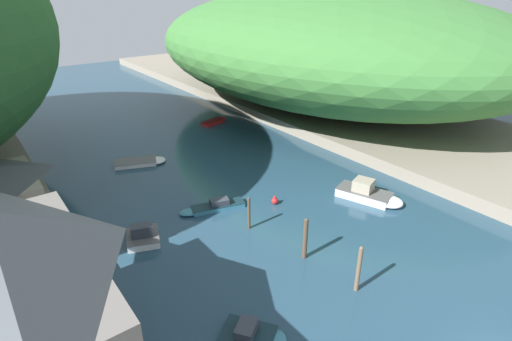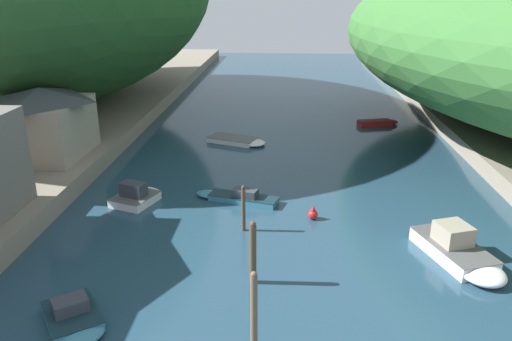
{
  "view_description": "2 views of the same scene",
  "coord_description": "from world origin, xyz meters",
  "px_view_note": "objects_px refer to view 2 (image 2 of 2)",
  "views": [
    {
      "loc": [
        -17.52,
        -3.06,
        16.85
      ],
      "look_at": [
        0.25,
        20.49,
        2.94
      ],
      "focal_mm": 28.0,
      "sensor_mm": 36.0,
      "label": 1
    },
    {
      "loc": [
        -0.34,
        -7.07,
        12.73
      ],
      "look_at": [
        -2.08,
        20.59,
        2.44
      ],
      "focal_mm": 35.0,
      "sensor_mm": 36.0,
      "label": 2
    }
  ],
  "objects_px": {
    "channel_buoy_near": "(313,214)",
    "boat_near_quay": "(74,319)",
    "boathouse_shed": "(43,121)",
    "boat_open_rowboat": "(138,195)",
    "boat_white_cruiser": "(236,197)",
    "boat_navy_launch": "(239,141)",
    "boat_moored_right": "(460,252)",
    "boat_far_right_bank": "(379,123)"
  },
  "relations": [
    {
      "from": "boat_near_quay",
      "to": "channel_buoy_near",
      "type": "height_order",
      "value": "boat_near_quay"
    },
    {
      "from": "boat_white_cruiser",
      "to": "channel_buoy_near",
      "type": "bearing_deg",
      "value": -100.52
    },
    {
      "from": "boat_open_rowboat",
      "to": "boat_near_quay",
      "type": "xyz_separation_m",
      "value": [
        0.95,
        -12.18,
        -0.1
      ]
    },
    {
      "from": "boat_far_right_bank",
      "to": "channel_buoy_near",
      "type": "xyz_separation_m",
      "value": [
        -7.38,
        -21.37,
        0.1
      ]
    },
    {
      "from": "boathouse_shed",
      "to": "channel_buoy_near",
      "type": "distance_m",
      "value": 20.3
    },
    {
      "from": "boat_white_cruiser",
      "to": "boat_navy_launch",
      "type": "bearing_deg",
      "value": 20.26
    },
    {
      "from": "boat_white_cruiser",
      "to": "boat_near_quay",
      "type": "relative_size",
      "value": 1.43
    },
    {
      "from": "boat_navy_launch",
      "to": "channel_buoy_near",
      "type": "xyz_separation_m",
      "value": [
        5.67,
        -14.58,
        0.12
      ]
    },
    {
      "from": "boat_open_rowboat",
      "to": "boat_white_cruiser",
      "type": "xyz_separation_m",
      "value": [
        6.12,
        0.5,
        -0.14
      ]
    },
    {
      "from": "boat_open_rowboat",
      "to": "boathouse_shed",
      "type": "bearing_deg",
      "value": 168.07
    },
    {
      "from": "boat_navy_launch",
      "to": "boat_near_quay",
      "type": "bearing_deg",
      "value": 11.52
    },
    {
      "from": "boat_open_rowboat",
      "to": "boat_navy_launch",
      "type": "height_order",
      "value": "boat_open_rowboat"
    },
    {
      "from": "boat_far_right_bank",
      "to": "boat_open_rowboat",
      "type": "bearing_deg",
      "value": -58.35
    },
    {
      "from": "boat_navy_launch",
      "to": "boat_near_quay",
      "type": "relative_size",
      "value": 1.4
    },
    {
      "from": "boat_white_cruiser",
      "to": "boat_moored_right",
      "type": "relative_size",
      "value": 0.93
    },
    {
      "from": "boathouse_shed",
      "to": "boat_far_right_bank",
      "type": "height_order",
      "value": "boathouse_shed"
    },
    {
      "from": "boat_moored_right",
      "to": "channel_buoy_near",
      "type": "height_order",
      "value": "boat_moored_right"
    },
    {
      "from": "channel_buoy_near",
      "to": "boat_open_rowboat",
      "type": "bearing_deg",
      "value": 170.33
    },
    {
      "from": "boat_far_right_bank",
      "to": "channel_buoy_near",
      "type": "height_order",
      "value": "channel_buoy_near"
    },
    {
      "from": "boat_near_quay",
      "to": "boat_open_rowboat",
      "type": "bearing_deg",
      "value": -120.92
    },
    {
      "from": "boat_open_rowboat",
      "to": "boat_white_cruiser",
      "type": "distance_m",
      "value": 6.14
    },
    {
      "from": "boat_far_right_bank",
      "to": "boat_white_cruiser",
      "type": "bearing_deg",
      "value": -47.79
    },
    {
      "from": "channel_buoy_near",
      "to": "boat_near_quay",
      "type": "bearing_deg",
      "value": -133.8
    },
    {
      "from": "boat_far_right_bank",
      "to": "boat_moored_right",
      "type": "height_order",
      "value": "boat_moored_right"
    },
    {
      "from": "boathouse_shed",
      "to": "boat_white_cruiser",
      "type": "distance_m",
      "value": 15.18
    },
    {
      "from": "boathouse_shed",
      "to": "boat_open_rowboat",
      "type": "distance_m",
      "value": 9.96
    },
    {
      "from": "boat_navy_launch",
      "to": "boathouse_shed",
      "type": "bearing_deg",
      "value": -38.23
    },
    {
      "from": "boat_far_right_bank",
      "to": "boat_navy_launch",
      "type": "bearing_deg",
      "value": -77.82
    },
    {
      "from": "boathouse_shed",
      "to": "boat_near_quay",
      "type": "distance_m",
      "value": 19.62
    },
    {
      "from": "boat_navy_launch",
      "to": "boat_open_rowboat",
      "type": "bearing_deg",
      "value": -0.97
    },
    {
      "from": "boat_navy_launch",
      "to": "boat_far_right_bank",
      "type": "relative_size",
      "value": 1.29
    },
    {
      "from": "boat_white_cruiser",
      "to": "boat_navy_launch",
      "type": "xyz_separation_m",
      "value": [
        -0.94,
        12.24,
        -0.05
      ]
    },
    {
      "from": "boat_open_rowboat",
      "to": "boat_navy_launch",
      "type": "relative_size",
      "value": 0.69
    },
    {
      "from": "boathouse_shed",
      "to": "boat_navy_launch",
      "type": "distance_m",
      "value": 15.68
    },
    {
      "from": "boat_open_rowboat",
      "to": "boat_white_cruiser",
      "type": "relative_size",
      "value": 0.68
    },
    {
      "from": "boat_navy_launch",
      "to": "boat_far_right_bank",
      "type": "height_order",
      "value": "boat_far_right_bank"
    },
    {
      "from": "boat_open_rowboat",
      "to": "channel_buoy_near",
      "type": "bearing_deg",
      "value": 10.29
    },
    {
      "from": "boathouse_shed",
      "to": "boat_near_quay",
      "type": "relative_size",
      "value": 1.83
    },
    {
      "from": "boat_white_cruiser",
      "to": "boat_moored_right",
      "type": "xyz_separation_m",
      "value": [
        11.67,
        -6.7,
        0.25
      ]
    },
    {
      "from": "boathouse_shed",
      "to": "boat_near_quay",
      "type": "height_order",
      "value": "boathouse_shed"
    },
    {
      "from": "boat_navy_launch",
      "to": "channel_buoy_near",
      "type": "distance_m",
      "value": 15.65
    },
    {
      "from": "boathouse_shed",
      "to": "boat_near_quay",
      "type": "bearing_deg",
      "value": -62.51
    }
  ]
}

